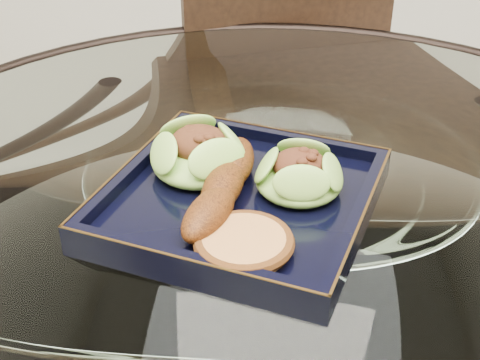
# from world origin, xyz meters

# --- Properties ---
(dining_table) EXTENTS (1.13, 1.13, 0.77)m
(dining_table) POSITION_xyz_m (-0.00, -0.00, 0.60)
(dining_table) COLOR white
(dining_table) RESTS_ON ground
(dining_chair) EXTENTS (0.55, 0.55, 0.98)m
(dining_chair) POSITION_xyz_m (0.02, 0.48, 0.55)
(dining_chair) COLOR black
(dining_chair) RESTS_ON ground
(navy_plate) EXTENTS (0.33, 0.33, 0.02)m
(navy_plate) POSITION_xyz_m (-0.04, -0.04, 0.77)
(navy_plate) COLOR black
(navy_plate) RESTS_ON dining_table
(lettuce_wrap_left) EXTENTS (0.12, 0.12, 0.04)m
(lettuce_wrap_left) POSITION_xyz_m (-0.09, 0.00, 0.80)
(lettuce_wrap_left) COLOR #63A42F
(lettuce_wrap_left) RESTS_ON navy_plate
(lettuce_wrap_right) EXTENTS (0.12, 0.12, 0.03)m
(lettuce_wrap_right) POSITION_xyz_m (0.02, -0.03, 0.80)
(lettuce_wrap_right) COLOR #61942B
(lettuce_wrap_right) RESTS_ON navy_plate
(roasted_plantain) EXTENTS (0.06, 0.19, 0.04)m
(roasted_plantain) POSITION_xyz_m (-0.06, -0.05, 0.80)
(roasted_plantain) COLOR #6B300B
(roasted_plantain) RESTS_ON navy_plate
(crumb_patty) EXTENTS (0.11, 0.11, 0.02)m
(crumb_patty) POSITION_xyz_m (-0.02, -0.14, 0.79)
(crumb_patty) COLOR #CB8743
(crumb_patty) RESTS_ON navy_plate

